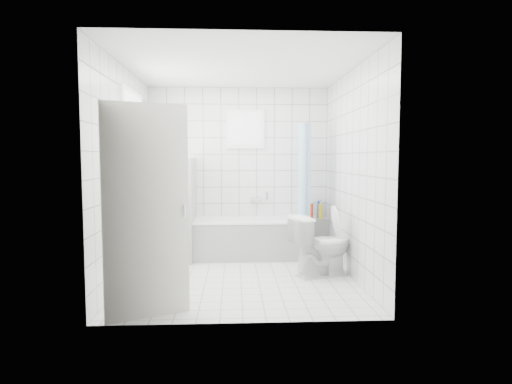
{
  "coord_description": "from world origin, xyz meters",
  "views": [
    {
      "loc": [
        -0.08,
        -5.28,
        1.49
      ],
      "look_at": [
        0.21,
        0.35,
        1.05
      ],
      "focal_mm": 30.0,
      "sensor_mm": 36.0,
      "label": 1
    }
  ],
  "objects": [
    {
      "name": "door",
      "position": [
        -0.89,
        -1.31,
        1.0
      ],
      "size": [
        0.74,
        0.38,
        2.0
      ],
      "primitive_type": "cube",
      "rotation": [
        0.0,
        0.0,
        -1.13
      ],
      "color": "silver",
      "rests_on": "ground"
    },
    {
      "name": "curtain_rod",
      "position": [
        0.95,
        1.1,
        2.0
      ],
      "size": [
        0.02,
        0.8,
        0.02
      ],
      "primitive_type": "cylinder",
      "rotation": [
        1.57,
        0.0,
        0.0
      ],
      "color": "silver",
      "rests_on": "wall_back"
    },
    {
      "name": "shower_curtain",
      "position": [
        0.95,
        0.97,
        1.1
      ],
      "size": [
        0.14,
        0.48,
        1.78
      ],
      "primitive_type": null,
      "color": "#4793D2",
      "rests_on": "curtain_rod"
    },
    {
      "name": "window_sill",
      "position": [
        -1.31,
        0.3,
        0.86
      ],
      "size": [
        0.18,
        1.02,
        0.08
      ],
      "primitive_type": "cube",
      "color": "white",
      "rests_on": "wall_left"
    },
    {
      "name": "toilet",
      "position": [
        1.03,
        0.04,
        0.39
      ],
      "size": [
        0.87,
        0.67,
        0.78
      ],
      "primitive_type": "imported",
      "rotation": [
        0.0,
        0.0,
        1.91
      ],
      "color": "white",
      "rests_on": "ground"
    },
    {
      "name": "sill_bottles",
      "position": [
        -1.3,
        0.39,
        1.02
      ],
      "size": [
        0.12,
        0.52,
        0.28
      ],
      "color": "#AE58B0",
      "rests_on": "window_sill"
    },
    {
      "name": "ledge_bottles",
      "position": [
        1.23,
        1.37,
        0.67
      ],
      "size": [
        0.2,
        0.19,
        0.27
      ],
      "color": "#172DBA",
      "rests_on": "tiled_ledge"
    },
    {
      "name": "ground",
      "position": [
        0.0,
        0.0,
        0.0
      ],
      "size": [
        3.0,
        3.0,
        0.0
      ],
      "primitive_type": "plane",
      "color": "white",
      "rests_on": "ground"
    },
    {
      "name": "wall_front",
      "position": [
        0.0,
        -1.5,
        1.3
      ],
      "size": [
        2.8,
        0.02,
        2.6
      ],
      "primitive_type": "cube",
      "color": "white",
      "rests_on": "ground"
    },
    {
      "name": "wall_right",
      "position": [
        1.4,
        0.0,
        1.3
      ],
      "size": [
        0.02,
        3.0,
        2.6
      ],
      "primitive_type": "cube",
      "color": "white",
      "rests_on": "ground"
    },
    {
      "name": "partition_wall",
      "position": [
        -0.75,
        1.07,
        0.75
      ],
      "size": [
        0.15,
        0.85,
        1.5
      ],
      "primitive_type": "cube",
      "color": "white",
      "rests_on": "ground"
    },
    {
      "name": "bathtub",
      "position": [
        0.16,
        1.13,
        0.29
      ],
      "size": [
        1.69,
        0.77,
        0.58
      ],
      "color": "white",
      "rests_on": "ground"
    },
    {
      "name": "window_left",
      "position": [
        -1.35,
        0.3,
        1.6
      ],
      "size": [
        0.01,
        0.9,
        1.4
      ],
      "primitive_type": "cube",
      "color": "white",
      "rests_on": "wall_left"
    },
    {
      "name": "tiled_ledge",
      "position": [
        1.21,
        1.38,
        0.28
      ],
      "size": [
        0.4,
        0.24,
        0.55
      ],
      "primitive_type": "cube",
      "color": "white",
      "rests_on": "ground"
    },
    {
      "name": "wall_left",
      "position": [
        -1.4,
        0.0,
        1.3
      ],
      "size": [
        0.02,
        3.0,
        2.6
      ],
      "primitive_type": "cube",
      "color": "white",
      "rests_on": "ground"
    },
    {
      "name": "wall_back",
      "position": [
        0.0,
        1.5,
        1.3
      ],
      "size": [
        2.8,
        0.02,
        2.6
      ],
      "primitive_type": "cube",
      "color": "white",
      "rests_on": "ground"
    },
    {
      "name": "tub_faucet",
      "position": [
        0.26,
        1.46,
        0.85
      ],
      "size": [
        0.18,
        0.06,
        0.06
      ],
      "primitive_type": "cube",
      "color": "silver",
      "rests_on": "wall_back"
    },
    {
      "name": "ceiling",
      "position": [
        0.0,
        0.0,
        2.6
      ],
      "size": [
        3.0,
        3.0,
        0.0
      ],
      "primitive_type": "plane",
      "rotation": [
        3.14,
        0.0,
        0.0
      ],
      "color": "white",
      "rests_on": "ground"
    },
    {
      "name": "window_back",
      "position": [
        0.1,
        1.46,
        1.95
      ],
      "size": [
        0.5,
        0.01,
        0.5
      ],
      "primitive_type": "cube",
      "color": "white",
      "rests_on": "wall_back"
    }
  ]
}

